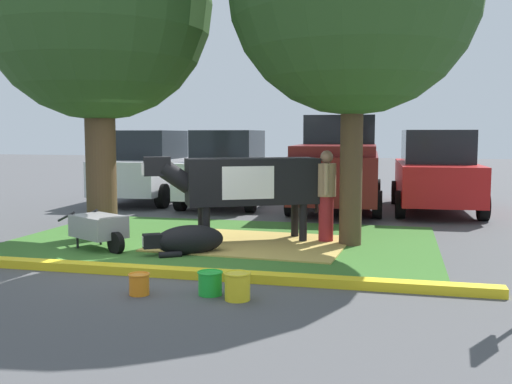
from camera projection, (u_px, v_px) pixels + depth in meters
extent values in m
plane|color=#4C4C4F|center=(156.00, 261.00, 8.96)|extent=(80.00, 80.00, 0.00)
cube|color=#386B28|center=(222.00, 241.00, 10.53)|extent=(7.47, 4.95, 0.02)
cube|color=yellow|center=(165.00, 272.00, 7.98)|extent=(8.67, 0.24, 0.12)
cube|color=tan|center=(252.00, 244.00, 10.22)|extent=(3.35, 2.60, 0.04)
cylinder|color=#4C3823|center=(101.00, 163.00, 10.76)|extent=(0.55, 0.55, 2.79)
sphere|color=#2D5123|center=(97.00, 4.00, 10.48)|extent=(4.13, 4.13, 4.13)
cylinder|color=#4C3823|center=(351.00, 163.00, 10.05)|extent=(0.38, 0.38, 2.87)
cube|color=black|center=(252.00, 181.00, 10.32)|extent=(2.37, 1.67, 0.80)
cube|color=white|center=(244.00, 181.00, 10.29)|extent=(1.13, 1.05, 0.56)
cylinder|color=black|center=(176.00, 177.00, 10.01)|extent=(0.71, 0.57, 0.58)
cube|color=black|center=(157.00, 166.00, 9.91)|extent=(0.51, 0.43, 0.32)
cube|color=white|center=(145.00, 169.00, 9.87)|extent=(0.20, 0.23, 0.20)
cylinder|color=black|center=(206.00, 227.00, 9.96)|extent=(0.14, 0.14, 0.70)
cylinder|color=black|center=(202.00, 223.00, 10.43)|extent=(0.14, 0.14, 0.70)
cylinder|color=black|center=(303.00, 224.00, 10.36)|extent=(0.14, 0.14, 0.70)
cylinder|color=black|center=(295.00, 220.00, 10.83)|extent=(0.14, 0.14, 0.70)
cylinder|color=black|center=(317.00, 194.00, 10.62)|extent=(0.06, 0.06, 0.70)
ellipsoid|color=black|center=(190.00, 240.00, 9.38)|extent=(1.19, 1.00, 0.48)
cube|color=black|center=(152.00, 241.00, 9.19)|extent=(0.34, 0.32, 0.22)
cube|color=silver|center=(144.00, 241.00, 9.15)|extent=(0.10, 0.12, 0.16)
cylinder|color=black|center=(170.00, 255.00, 9.12)|extent=(0.35, 0.27, 0.10)
cylinder|color=maroon|center=(326.00, 220.00, 10.37)|extent=(0.26, 0.26, 0.84)
cylinder|color=#9E7F5B|center=(326.00, 180.00, 10.30)|extent=(0.34, 0.34, 0.58)
sphere|color=#8C664C|center=(327.00, 157.00, 10.26)|extent=(0.23, 0.23, 0.23)
cylinder|color=#9E7F5B|center=(326.00, 179.00, 10.08)|extent=(0.09, 0.09, 0.55)
cylinder|color=#9E7F5B|center=(327.00, 177.00, 10.51)|extent=(0.09, 0.09, 0.55)
cube|color=gray|center=(98.00, 226.00, 9.76)|extent=(1.08, 0.96, 0.36)
cylinder|color=black|center=(116.00, 243.00, 9.44)|extent=(0.36, 0.26, 0.36)
cylinder|color=black|center=(101.00, 239.00, 10.15)|extent=(0.04, 0.04, 0.24)
cylinder|color=black|center=(78.00, 242.00, 9.83)|extent=(0.04, 0.04, 0.24)
cylinder|color=black|center=(89.00, 214.00, 10.35)|extent=(0.48, 0.29, 0.23)
cylinder|color=black|center=(66.00, 217.00, 10.03)|extent=(0.48, 0.29, 0.23)
cylinder|color=orange|center=(139.00, 285.00, 7.06)|extent=(0.24, 0.24, 0.25)
torus|color=orange|center=(139.00, 274.00, 7.05)|extent=(0.26, 0.26, 0.02)
cylinder|color=green|center=(210.00, 284.00, 7.05)|extent=(0.28, 0.28, 0.28)
torus|color=green|center=(210.00, 272.00, 7.04)|extent=(0.31, 0.31, 0.02)
cylinder|color=yellow|center=(237.00, 287.00, 6.84)|extent=(0.30, 0.30, 0.32)
torus|color=yellow|center=(237.00, 273.00, 6.82)|extent=(0.32, 0.32, 0.02)
cube|color=silver|center=(150.00, 174.00, 16.81)|extent=(1.99, 4.47, 0.90)
cube|color=black|center=(149.00, 145.00, 16.72)|extent=(1.68, 2.27, 0.80)
cylinder|color=black|center=(140.00, 185.00, 18.42)|extent=(0.25, 0.65, 0.64)
cylinder|color=black|center=(195.00, 186.00, 18.07)|extent=(0.25, 0.65, 0.64)
cylinder|color=black|center=(98.00, 195.00, 15.63)|extent=(0.25, 0.65, 0.64)
cylinder|color=black|center=(162.00, 196.00, 15.28)|extent=(0.25, 0.65, 0.64)
cube|color=silver|center=(229.00, 177.00, 15.96)|extent=(1.99, 4.47, 0.90)
cube|color=black|center=(229.00, 145.00, 15.87)|extent=(1.68, 2.27, 0.80)
cylinder|color=black|center=(211.00, 188.00, 17.57)|extent=(0.25, 0.65, 0.64)
cylinder|color=black|center=(271.00, 189.00, 17.22)|extent=(0.25, 0.65, 0.64)
cylinder|color=black|center=(181.00, 198.00, 14.78)|extent=(0.25, 0.65, 0.64)
cylinder|color=black|center=(251.00, 200.00, 14.43)|extent=(0.25, 0.65, 0.64)
cube|color=maroon|center=(338.00, 175.00, 15.28)|extent=(2.23, 5.48, 1.10)
cube|color=black|center=(340.00, 134.00, 16.10)|extent=(1.92, 1.88, 1.00)
cube|color=maroon|center=(335.00, 150.00, 14.03)|extent=(2.02, 2.78, 0.24)
cylinder|color=black|center=(307.00, 189.00, 17.24)|extent=(0.25, 0.65, 0.64)
cylinder|color=black|center=(376.00, 190.00, 16.85)|extent=(0.25, 0.65, 0.64)
cylinder|color=black|center=(290.00, 202.00, 13.82)|extent=(0.25, 0.65, 0.64)
cylinder|color=black|center=(377.00, 204.00, 13.43)|extent=(0.25, 0.65, 0.64)
cube|color=red|center=(435.00, 181.00, 14.62)|extent=(1.99, 4.47, 0.90)
cube|color=black|center=(436.00, 146.00, 14.53)|extent=(1.68, 2.27, 0.80)
cylinder|color=black|center=(396.00, 192.00, 16.23)|extent=(0.25, 0.65, 0.64)
cylinder|color=black|center=(464.00, 194.00, 15.88)|extent=(0.25, 0.65, 0.64)
cylinder|color=black|center=(400.00, 204.00, 13.44)|extent=(0.25, 0.65, 0.64)
cylinder|color=black|center=(483.00, 206.00, 13.09)|extent=(0.25, 0.65, 0.64)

